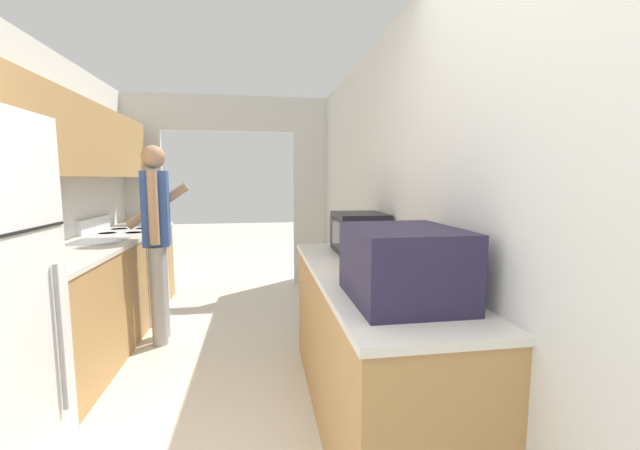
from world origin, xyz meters
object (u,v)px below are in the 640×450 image
at_px(book_stack, 361,264).
at_px(range_oven, 129,273).
at_px(microwave, 359,232).
at_px(person, 157,238).
at_px(suitcase, 403,264).

bearing_deg(book_stack, range_oven, 133.23).
bearing_deg(microwave, range_oven, 143.92).
bearing_deg(range_oven, book_stack, -46.77).
relative_size(person, book_stack, 6.27).
distance_m(range_oven, book_stack, 2.87).
xyz_separation_m(microwave, book_stack, (-0.13, -0.55, -0.11)).
relative_size(person, microwave, 3.86).
xyz_separation_m(person, suitcase, (1.49, -1.95, 0.14)).
height_order(range_oven, microwave, microwave).
xyz_separation_m(range_oven, suitcase, (1.97, -2.66, 0.61)).
bearing_deg(range_oven, person, -56.19).
relative_size(suitcase, book_stack, 2.12).
bearing_deg(person, book_stack, -139.12).
bearing_deg(person, range_oven, 27.42).
distance_m(suitcase, book_stack, 0.61).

